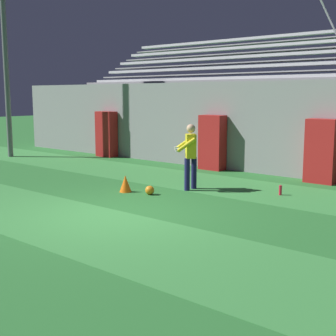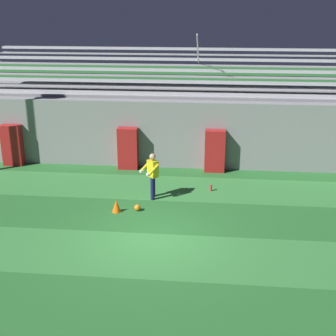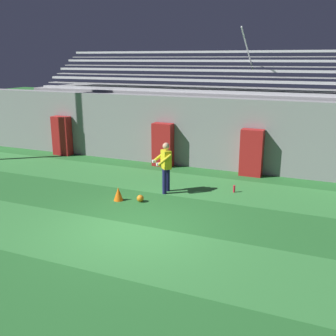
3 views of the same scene
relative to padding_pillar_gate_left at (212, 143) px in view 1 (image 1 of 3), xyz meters
name	(u,v)px [view 1 (image 1 of 3)]	position (x,y,z in m)	size (l,w,h in m)	color
ground_plane	(118,214)	(1.80, -5.95, -0.88)	(80.00, 80.00, 0.00)	#286B2D
turf_stripe_mid	(77,225)	(1.80, -6.98, -0.87)	(28.00, 2.48, 0.01)	#38843D
turf_stripe_far	(224,185)	(1.80, -2.02, -0.87)	(28.00, 2.48, 0.01)	#38843D
back_wall	(272,128)	(1.80, 0.55, 0.52)	(24.00, 0.60, 2.80)	gray
padding_pillar_gate_left	(212,143)	(0.00, 0.00, 0.00)	(0.82, 0.44, 1.75)	#B21E1E
padding_pillar_gate_right	(321,151)	(3.60, 0.00, 0.00)	(0.82, 0.44, 1.75)	#B21E1E
padding_pillar_far_left	(106,134)	(-4.99, 0.00, 0.00)	(0.82, 0.44, 1.75)	#B21E1E
bleacher_stand	(304,121)	(1.80, 2.89, 0.63)	(18.00, 4.05, 5.43)	gray
floodlight_pole	(4,19)	(-7.84, -2.44, 4.31)	(0.90, 0.36, 8.23)	slate
goalkeeper	(190,153)	(1.42, -3.04, 0.08)	(0.74, 0.74, 1.67)	#19194C
soccer_ball	(150,190)	(1.05, -4.15, -0.77)	(0.22, 0.22, 0.22)	orange
traffic_cone	(125,184)	(0.36, -4.30, -0.67)	(0.30, 0.30, 0.42)	orange
water_bottle	(280,190)	(3.50, -2.16, -0.76)	(0.07, 0.07, 0.24)	red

